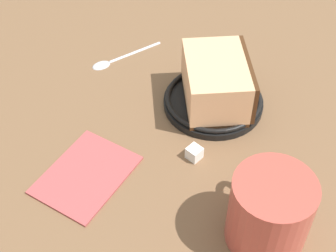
{
  "coord_description": "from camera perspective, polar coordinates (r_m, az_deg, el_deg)",
  "views": [
    {
      "loc": [
        -7.05,
        47.71,
        49.86
      ],
      "look_at": [
        2.38,
        3.62,
        3.0
      ],
      "focal_mm": 53.02,
      "sensor_mm": 36.0,
      "label": 1
    }
  ],
  "objects": [
    {
      "name": "ground_plane",
      "position": [
        0.71,
        2.51,
        -0.81
      ],
      "size": [
        134.48,
        134.48,
        3.21
      ],
      "primitive_type": "cube",
      "color": "brown"
    },
    {
      "name": "small_plate",
      "position": [
        0.72,
        5.23,
        2.93
      ],
      "size": [
        14.37,
        14.37,
        1.74
      ],
      "color": "black",
      "rests_on": "ground_plane"
    },
    {
      "name": "cake_slice",
      "position": [
        0.7,
        5.64,
        5.08
      ],
      "size": [
        11.82,
        13.89,
        6.7
      ],
      "color": "#472814",
      "rests_on": "small_plate"
    },
    {
      "name": "tea_mug",
      "position": [
        0.56,
        11.58,
        -9.5
      ],
      "size": [
        9.06,
        11.31,
        9.38
      ],
      "color": "#BF4C3F",
      "rests_on": "ground_plane"
    },
    {
      "name": "teaspoon",
      "position": [
        0.8,
        -6.4,
        7.6
      ],
      "size": [
        9.67,
        9.67,
        0.8
      ],
      "color": "silver",
      "rests_on": "ground_plane"
    },
    {
      "name": "folded_napkin",
      "position": [
        0.64,
        -9.41,
        -5.46
      ],
      "size": [
        12.87,
        14.7,
        0.6
      ],
      "primitive_type": "cube",
      "rotation": [
        0.0,
        0.0,
        -0.34
      ],
      "color": "#B24C4C",
      "rests_on": "ground_plane"
    },
    {
      "name": "sugar_cube",
      "position": [
        0.65,
        3.04,
        -3.12
      ],
      "size": [
        2.42,
        2.42,
        1.76
      ],
      "primitive_type": "cube",
      "rotation": [
        0.0,
        0.0,
        1.02
      ],
      "color": "white",
      "rests_on": "ground_plane"
    }
  ]
}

